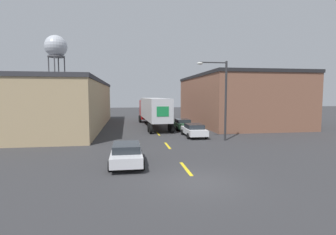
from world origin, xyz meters
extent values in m
plane|color=#333335|center=(0.00, 0.00, 0.00)|extent=(160.00, 160.00, 0.00)
cube|color=yellow|center=(0.00, 2.44, 0.00)|extent=(0.20, 2.85, 0.01)
cube|color=yellow|center=(0.00, 9.50, 0.00)|extent=(0.20, 2.85, 0.01)
cube|color=yellow|center=(0.00, 16.56, 0.00)|extent=(0.20, 2.85, 0.01)
cube|color=tan|center=(-12.73, 24.06, 2.88)|extent=(12.42, 27.17, 5.76)
cube|color=#333338|center=(-12.73, 24.06, 5.96)|extent=(12.62, 27.37, 0.40)
cube|color=brown|center=(12.75, 25.49, 3.41)|extent=(12.46, 20.86, 6.83)
cube|color=#232326|center=(12.75, 25.49, 7.03)|extent=(12.66, 21.06, 0.40)
cube|color=#B21919|center=(-0.19, 29.41, 1.99)|extent=(2.42, 2.75, 2.94)
cube|color=silver|center=(0.16, 21.77, 2.51)|extent=(2.97, 12.15, 2.72)
cube|color=#198442|center=(0.43, 15.73, 2.51)|extent=(1.33, 0.09, 1.09)
cylinder|color=black|center=(1.00, 29.80, 0.52)|extent=(0.33, 1.06, 1.05)
cylinder|color=black|center=(-1.42, 29.69, 0.52)|extent=(0.33, 1.06, 1.05)
cylinder|color=black|center=(1.05, 28.74, 0.52)|extent=(0.33, 1.06, 1.05)
cylinder|color=black|center=(-1.37, 28.63, 0.52)|extent=(0.33, 1.06, 1.05)
cylinder|color=black|center=(1.54, 18.00, 0.52)|extent=(0.33, 1.06, 1.05)
cylinder|color=black|center=(-0.88, 17.89, 0.52)|extent=(0.33, 1.06, 1.05)
cylinder|color=black|center=(1.60, 16.60, 0.52)|extent=(0.33, 1.06, 1.05)
cylinder|color=black|center=(-0.82, 16.49, 0.52)|extent=(0.33, 1.06, 1.05)
cube|color=silver|center=(3.41, 13.89, 0.59)|extent=(1.82, 4.51, 0.58)
cube|color=#23282D|center=(3.41, 13.76, 1.10)|extent=(1.60, 2.35, 0.44)
cylinder|color=black|center=(4.32, 15.29, 0.30)|extent=(0.22, 0.60, 0.60)
cylinder|color=black|center=(2.50, 15.29, 0.30)|extent=(0.22, 0.60, 0.60)
cylinder|color=black|center=(4.32, 12.49, 0.30)|extent=(0.22, 0.60, 0.60)
cylinder|color=black|center=(2.50, 12.49, 0.30)|extent=(0.22, 0.60, 0.60)
cube|color=#2D5B38|center=(3.41, 19.68, 0.59)|extent=(1.82, 4.51, 0.58)
cube|color=#23282D|center=(3.41, 19.54, 1.10)|extent=(1.60, 2.35, 0.44)
cylinder|color=black|center=(4.32, 21.07, 0.30)|extent=(0.22, 0.60, 0.60)
cylinder|color=black|center=(2.50, 21.07, 0.30)|extent=(0.22, 0.60, 0.60)
cylinder|color=black|center=(4.32, 18.28, 0.30)|extent=(0.22, 0.60, 0.60)
cylinder|color=black|center=(2.50, 18.28, 0.30)|extent=(0.22, 0.60, 0.60)
cube|color=silver|center=(-3.41, 3.91, 0.59)|extent=(1.82, 4.51, 0.58)
cube|color=#23282D|center=(-3.41, 3.78, 1.10)|extent=(1.60, 2.35, 0.44)
cylinder|color=black|center=(-2.50, 5.31, 0.30)|extent=(0.22, 0.60, 0.60)
cylinder|color=black|center=(-4.32, 5.31, 0.30)|extent=(0.22, 0.60, 0.60)
cylinder|color=black|center=(-2.50, 2.51, 0.30)|extent=(0.22, 0.60, 0.60)
cylinder|color=black|center=(-4.32, 2.51, 0.30)|extent=(0.22, 0.60, 0.60)
cylinder|color=#47474C|center=(-18.26, 54.98, 6.85)|extent=(0.28, 0.28, 13.70)
cylinder|color=#47474C|center=(-20.08, 56.81, 6.85)|extent=(0.28, 0.28, 13.70)
cylinder|color=#47474C|center=(-21.91, 54.98, 6.85)|extent=(0.28, 0.28, 13.70)
cylinder|color=#47474C|center=(-20.08, 53.15, 6.85)|extent=(0.28, 0.28, 13.70)
cylinder|color=#4C4C51|center=(-20.08, 54.98, 13.50)|extent=(3.94, 3.94, 0.30)
sphere|color=#B7BCC6|center=(-20.08, 54.98, 15.92)|extent=(5.22, 5.22, 5.22)
cylinder|color=#2D2D30|center=(5.76, 11.21, 3.70)|extent=(0.20, 0.20, 7.39)
cylinder|color=#2D2D30|center=(4.51, 11.21, 7.24)|extent=(2.50, 0.11, 0.11)
ellipsoid|color=silver|center=(3.25, 11.21, 7.14)|extent=(0.56, 0.32, 0.22)
camera|label=1|loc=(-3.30, -12.13, 4.25)|focal=28.00mm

